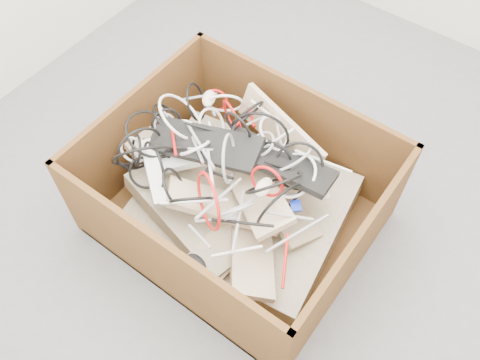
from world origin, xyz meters
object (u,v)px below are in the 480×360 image
Objects in this scene: power_strip_right at (154,172)px; vga_plug at (296,206)px; cardboard_box at (235,203)px; power_strip_left at (191,160)px.

vga_plug is at bearing 58.94° from power_strip_right.
cardboard_box is 0.35m from vga_plug.
power_strip_left is 0.47m from vga_plug.
power_strip_left is 6.46× the size of vga_plug.
power_strip_left reaches higher than vga_plug.
power_strip_left is at bearing -165.36° from cardboard_box.
cardboard_box is 3.79× the size of power_strip_left.
power_strip_right is at bearing -144.91° from cardboard_box.
power_strip_left is 0.16m from power_strip_right.
power_strip_left is at bearing 96.88° from power_strip_right.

